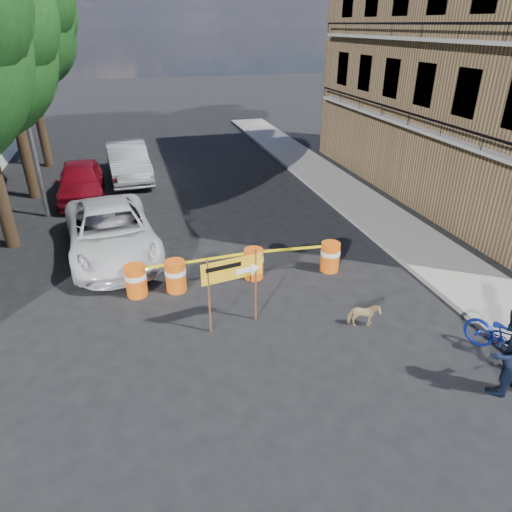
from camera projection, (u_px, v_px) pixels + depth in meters
ground at (268, 335)px, 10.91m from camera, size 120.00×120.00×0.00m
sidewalk_east at (377, 215)px, 17.51m from camera, size 2.40×40.00×0.15m
apartment_building at (502, 42)px, 17.92m from camera, size 8.00×16.00×12.00m
tree_far at (23, 34)px, 21.05m from camera, size 5.04×4.80×8.84m
streetlamp at (24, 98)px, 15.64m from camera, size 1.25×0.18×8.00m
barrel_far_left at (136, 280)px, 12.31m from camera, size 0.58×0.58×0.90m
barrel_mid_left at (176, 275)px, 12.53m from camera, size 0.58×0.58×0.90m
barrel_mid_right at (254, 263)px, 13.17m from camera, size 0.58×0.58×0.90m
barrel_far_right at (330, 256)px, 13.57m from camera, size 0.58×0.58×0.90m
detour_sign at (241, 273)px, 10.68m from camera, size 1.51×0.38×1.96m
pedestrian at (508, 352)px, 8.85m from camera, size 1.05×0.89×1.91m
dog at (364, 315)px, 11.09m from camera, size 0.81×0.51×0.64m
suv_white at (111, 231)px, 14.42m from camera, size 3.20×5.87×1.56m
sedan_red at (80, 181)px, 19.09m from camera, size 1.95×4.57×1.54m
sedan_silver at (128, 161)px, 21.53m from camera, size 2.14×5.19×1.67m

